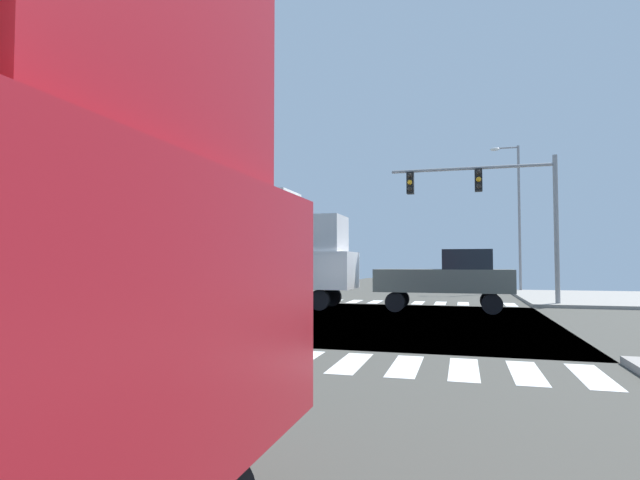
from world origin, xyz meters
TOP-DOWN VIEW (x-y plane):
  - ground at (0.00, 0.00)m, footprint 90.00×90.00m
  - sidewalk_corner_nw at (-13.00, 12.00)m, footprint 12.00×12.00m
  - crosswalk_near at (-0.25, -7.30)m, footprint 13.50×2.00m
  - crosswalk_far at (-0.25, 7.30)m, footprint 13.50×2.00m
  - traffic_signal_mast at (5.36, 6.85)m, footprint 7.06×0.55m
  - street_lamp at (7.53, 17.73)m, footprint 1.78×0.32m
  - bank_building at (-17.68, 12.58)m, footprint 16.38×7.66m
  - pickup_farside_1 at (3.69, 3.50)m, footprint 5.10×2.00m
  - box_truck_queued_1 at (-3.81, 3.50)m, footprint 7.20×2.40m

SIDE VIEW (x-z plane):
  - ground at x=0.00m, z-range -0.05..0.00m
  - crosswalk_near at x=-0.25m, z-range 0.00..0.01m
  - crosswalk_far at x=-0.25m, z-range 0.00..0.01m
  - sidewalk_corner_nw at x=-13.00m, z-range 0.00..0.14m
  - pickup_farside_1 at x=3.69m, z-range 0.12..2.47m
  - bank_building at x=-17.68m, z-range 0.01..4.33m
  - box_truck_queued_1 at x=-3.81m, z-range 0.14..4.99m
  - traffic_signal_mast at x=5.36m, z-range 1.56..8.02m
  - street_lamp at x=7.53m, z-range 0.81..10.15m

